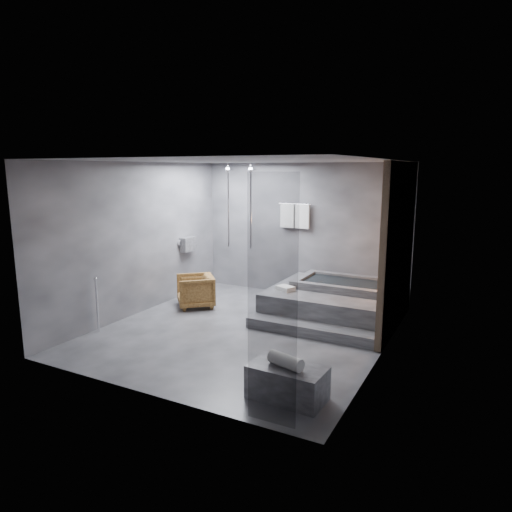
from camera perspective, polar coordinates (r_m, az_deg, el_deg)
The scene contains 7 objects.
room at distance 7.42m, azimuth 2.26°, elevation 3.53°, with size 5.00×5.04×2.82m.
tub_deck at distance 8.59m, azimuth 9.63°, elevation -5.69°, with size 2.20×2.00×0.50m, color #353538.
tub_step at distance 7.58m, azimuth 6.79°, elevation -9.16°, with size 2.20×0.36×0.18m, color #353538.
concrete_bench at distance 5.58m, azimuth 3.93°, elevation -15.50°, with size 0.90×0.49×0.40m, color #38383A.
driftwood_chair at distance 9.04m, azimuth -7.58°, elevation -4.36°, with size 0.68×0.70×0.63m, color #472C11.
rolled_towel at distance 5.44m, azimuth 3.72°, elevation -12.94°, with size 0.16×0.16×0.44m, color white.
deck_towel at distance 8.31m, azimuth 3.71°, elevation -4.05°, with size 0.30×0.22×0.08m, color white.
Camera 1 is at (3.53, -6.41, 2.68)m, focal length 32.00 mm.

